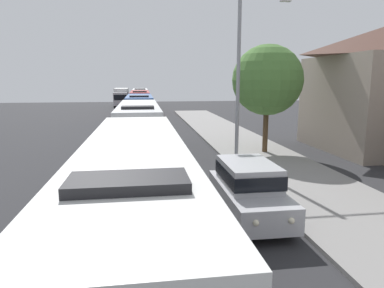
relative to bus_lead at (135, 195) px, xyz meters
The scene contains 9 objects.
bus_lead is the anchor object (origin of this frame).
bus_second_in_line 13.77m from the bus_lead, 90.00° to the left, with size 2.58×11.22×3.21m.
bus_middle 26.77m from the bus_lead, 90.00° to the left, with size 2.58×10.66×3.21m.
bus_fourth_in_line 39.80m from the bus_lead, 90.00° to the left, with size 2.58×11.30×3.21m.
bus_rear 52.93m from the bus_lead, 90.00° to the left, with size 2.58×11.73×3.21m.
white_suv 4.32m from the bus_lead, 29.92° to the left, with size 1.86×4.55×1.90m.
box_truck_oncoming 53.89m from the bus_lead, 93.51° to the left, with size 2.35×7.56×3.15m.
streetlamp_mid 11.75m from the bus_lead, 60.93° to the left, with size 5.50×0.28×8.88m.
roadside_tree 14.48m from the bus_lead, 56.48° to the left, with size 4.29×4.29×6.59m.
Camera 1 is at (-1.08, 4.65, 4.60)m, focal length 32.19 mm.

